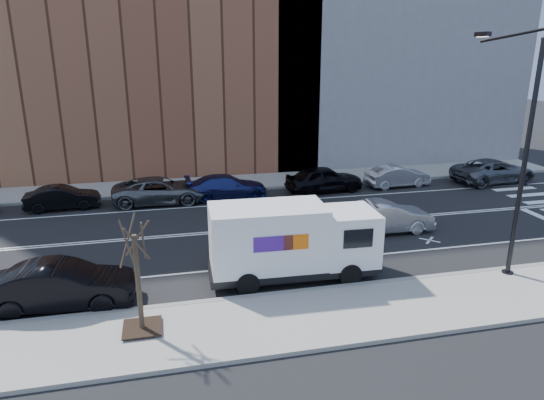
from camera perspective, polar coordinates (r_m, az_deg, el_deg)
name	(u,v)px	position (r m, az deg, el deg)	size (l,w,h in m)	color
ground	(289,227)	(24.68, 1.99, -3.14)	(120.00, 120.00, 0.00)	black
sidewalk_near	(355,312)	(17.08, 9.76, -12.91)	(44.00, 3.60, 0.15)	gray
sidewalk_far	(256,181)	(32.84, -1.94, 2.20)	(44.00, 3.60, 0.15)	gray
curb_near	(337,288)	(18.54, 7.63, -10.21)	(44.00, 0.25, 0.17)	gray
curb_far	(261,188)	(31.14, -1.30, 1.38)	(44.00, 0.25, 0.17)	gray
road_markings	(289,226)	(24.68, 1.99, -3.13)	(40.00, 8.60, 0.01)	white
bldg_brick	(125,14)	(38.08, -16.96, 20.17)	(26.00, 10.00, 22.00)	brown
streetlight	(517,148)	(20.48, 26.90, 5.52)	(0.44, 4.02, 9.34)	black
street_tree	(139,293)	(15.69, -15.37, -10.46)	(1.20, 1.20, 3.75)	black
fedex_van	(292,240)	(18.73, 2.35, -4.75)	(6.65, 2.53, 3.00)	black
far_parked_b	(62,198)	(29.61, -23.43, 0.25)	(1.40, 4.01, 1.32)	black
far_parked_c	(160,190)	(29.02, -13.04, 1.11)	(2.50, 5.41, 1.50)	#55595E
far_parked_d	(226,186)	(29.36, -5.39, 1.59)	(1.99, 4.89, 1.42)	navy
far_parked_e	(324,179)	(30.70, 6.14, 2.49)	(1.95, 4.86, 1.65)	black
far_parked_f	(397,176)	(32.77, 14.54, 2.74)	(1.47, 4.22, 1.39)	#B2B1B6
far_parked_g	(494,171)	(36.00, 24.62, 3.14)	(2.62, 5.69, 1.58)	#575A5F
driving_sedan	(385,217)	(24.36, 13.19, -1.95)	(1.63, 4.68, 1.54)	#A3A4A8
near_parked_rear_a	(62,286)	(18.45, -23.49, -9.22)	(1.71, 4.92, 1.62)	black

